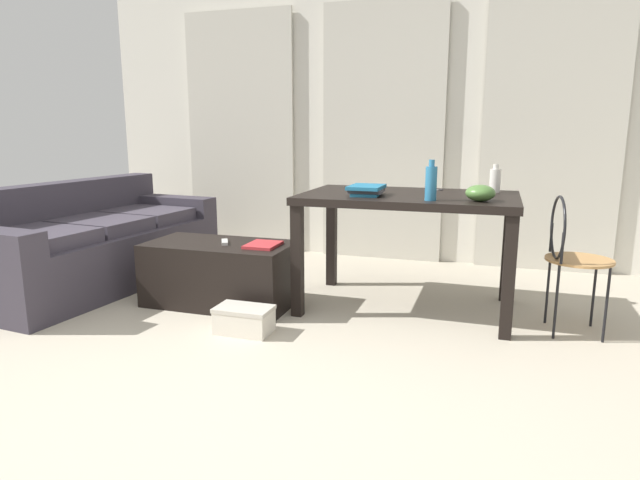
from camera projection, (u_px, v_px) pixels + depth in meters
The scene contains 15 objects.
ground_plane at pixel (320, 321), 3.46m from camera, with size 7.30×7.30×0.00m, color #B2A893.
wall_back at pixel (384, 117), 4.99m from camera, with size 5.58×0.10×2.61m, color silver.
curtains at pixel (382, 134), 4.94m from camera, with size 3.96×0.03×2.31m.
couch at pixel (92, 245), 4.26m from camera, with size 1.09×2.07×0.79m.
coffee_table at pixel (221, 273), 3.78m from camera, with size 1.01×0.52×0.43m.
craft_table at pixel (408, 209), 3.60m from camera, with size 1.39×0.86×0.78m.
wire_chair at pixel (569, 248), 3.19m from camera, with size 0.38×0.39×0.82m.
bottle_near at pixel (431, 183), 3.24m from camera, with size 0.07×0.07×0.24m.
bottle_far at pixel (495, 180), 3.65m from camera, with size 0.07×0.07×0.19m.
bowl at pixel (480, 193), 3.21m from camera, with size 0.17×0.17×0.10m, color #477033.
book_stack at pixel (366, 190), 3.51m from camera, with size 0.23×0.29×0.06m.
scissors at pixel (438, 190), 3.81m from camera, with size 0.10×0.06×0.00m.
tv_remote_primary at pixel (225, 242), 3.71m from camera, with size 0.04×0.15×0.02m, color #B7B7B2.
magazine at pixel (263, 245), 3.63m from camera, with size 0.20×0.25×0.02m, color red.
shoebox at pixel (244, 320), 3.26m from camera, with size 0.34×0.21×0.16m.
Camera 1 is at (1.02, -2.01, 1.20)m, focal length 30.56 mm.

